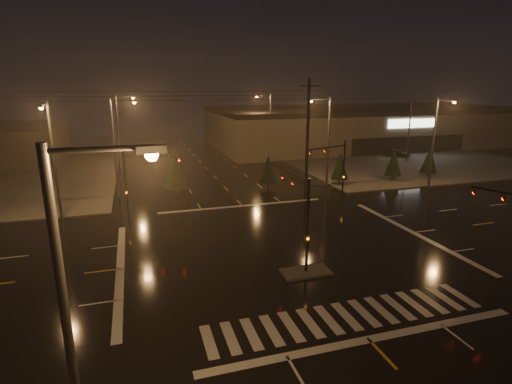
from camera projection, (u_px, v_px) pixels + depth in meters
ground at (283, 249)px, 28.35m from camera, size 140.00×140.00×0.00m
sidewalk_ne at (390, 157)px, 64.58m from camera, size 36.00×36.00×0.12m
median_island at (306, 272)px, 24.64m from camera, size 3.00×1.60×0.15m
crosswalk at (347, 316)px, 20.04m from camera, size 15.00×2.60×0.01m
stop_bar_near at (369, 339)px, 18.19m from camera, size 16.00×0.50×0.01m
stop_bar_far at (242, 206)px, 38.51m from camera, size 16.00×0.50×0.01m
parking_lot at (424, 158)px, 64.16m from camera, size 50.00×24.00×0.08m
retail_building at (365, 124)px, 79.79m from camera, size 60.20×28.30×7.20m
signal_mast_median at (302, 211)px, 24.55m from camera, size 0.25×4.59×6.00m
signal_mast_ne at (337, 163)px, 39.44m from camera, size 4.84×1.86×6.00m
signal_mast_nw at (137, 176)px, 34.04m from camera, size 4.84×1.86×6.00m
streetlight_0 at (79, 312)px, 9.82m from camera, size 2.77×0.32×10.00m
streetlight_1 at (117, 141)px, 40.30m from camera, size 2.77×0.32×10.00m
streetlight_2 at (120, 126)px, 55.08m from camera, size 2.77×0.32×10.00m
streetlight_3 at (326, 136)px, 44.82m from camera, size 2.77×0.32×10.00m
streetlight_4 at (269, 121)px, 63.29m from camera, size 2.77×0.32×10.00m
streetlight_5 at (53, 154)px, 32.64m from camera, size 0.32×2.77×10.00m
streetlight_6 at (436, 137)px, 43.45m from camera, size 0.32×2.77×10.00m
utility_pole_1 at (308, 136)px, 41.98m from camera, size 2.20×0.32×12.00m
conifer_0 at (340, 166)px, 46.15m from camera, size 1.99×1.99×3.81m
conifer_1 at (394, 163)px, 48.21m from camera, size 1.99×1.99×3.81m
conifer_2 at (429, 160)px, 49.89m from camera, size 2.01×2.01×3.84m
conifer_3 at (176, 167)px, 42.17m from camera, size 2.86×2.86×5.16m
conifer_4 at (268, 169)px, 44.60m from camera, size 1.99×1.99×3.81m
car_parked at (396, 153)px, 64.90m from camera, size 3.96×4.42×1.45m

